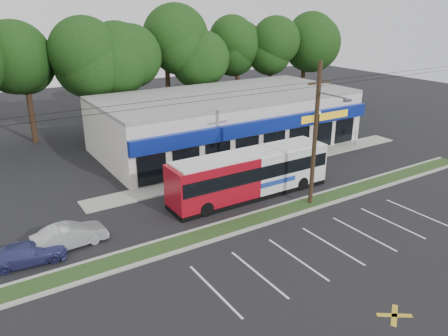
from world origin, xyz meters
TOP-DOWN VIEW (x-y plane):
  - ground at (0.00, 0.00)m, footprint 120.00×120.00m
  - grass_strip at (0.00, 1.00)m, footprint 40.00×1.60m
  - curb_south at (0.00, 0.15)m, footprint 40.00×0.25m
  - curb_north at (0.00, 1.85)m, footprint 40.00×0.25m
  - sidewalk at (5.00, 9.00)m, footprint 32.00×2.20m
  - strip_mall at (5.50, 15.91)m, footprint 25.00×12.55m
  - utility_pole at (2.83, 0.93)m, footprint 50.00×2.77m
  - lamp_post at (11.00, 8.80)m, footprint 0.30×0.30m
  - sign_post at (16.00, 8.57)m, footprint 0.45×0.10m
  - tree_line at (4.00, 26.00)m, footprint 46.76×6.76m
  - metrobus at (0.24, 4.50)m, footprint 12.72×2.73m
  - car_dark at (4.00, 8.50)m, footprint 4.40×2.35m
  - car_silver at (-12.91, 4.18)m, footprint 4.30×1.71m
  - car_blue at (-15.36, 3.61)m, footprint 4.29×2.16m
  - pedestrian_a at (7.58, 8.50)m, footprint 0.66×0.66m
  - pedestrian_b at (9.00, 7.15)m, footprint 0.92×0.73m

SIDE VIEW (x-z plane):
  - ground at x=0.00m, z-range 0.00..0.00m
  - sidewalk at x=5.00m, z-range 0.00..0.10m
  - grass_strip at x=0.00m, z-range 0.00..0.12m
  - curb_south at x=0.00m, z-range 0.00..0.14m
  - curb_north at x=0.00m, z-range 0.00..0.14m
  - car_blue at x=-15.36m, z-range 0.00..1.20m
  - car_silver at x=-12.91m, z-range 0.00..1.39m
  - car_dark at x=4.00m, z-range 0.00..1.42m
  - pedestrian_a at x=7.58m, z-range 0.00..1.54m
  - pedestrian_b at x=9.00m, z-range 0.00..1.84m
  - sign_post at x=16.00m, z-range 0.44..2.67m
  - metrobus at x=0.24m, z-range 0.10..3.52m
  - strip_mall at x=5.50m, z-range 0.00..5.30m
  - lamp_post at x=11.00m, z-range 0.55..4.80m
  - utility_pole at x=2.83m, z-range 0.41..10.41m
  - tree_line at x=4.00m, z-range 2.50..14.33m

